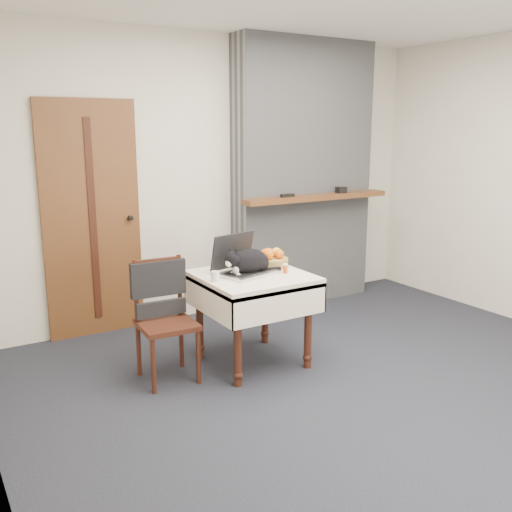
{
  "coord_description": "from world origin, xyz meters",
  "views": [
    {
      "loc": [
        -2.49,
        -2.81,
        1.78
      ],
      "look_at": [
        -0.38,
        0.66,
        0.85
      ],
      "focal_mm": 40.0,
      "sensor_mm": 36.0,
      "label": 1
    }
  ],
  "objects_px": {
    "laptop": "(241,264)",
    "cream_jar": "(215,276)",
    "fruit_basket": "(272,260)",
    "door": "(92,220)",
    "pill_bottle": "(285,268)",
    "side_table": "(253,289)",
    "cat": "(250,262)",
    "chair": "(162,302)"
  },
  "relations": [
    {
      "from": "laptop",
      "to": "cream_jar",
      "type": "distance_m",
      "value": 0.29
    },
    {
      "from": "fruit_basket",
      "to": "door",
      "type": "bearing_deg",
      "value": 133.21
    },
    {
      "from": "pill_bottle",
      "to": "fruit_basket",
      "type": "distance_m",
      "value": 0.22
    },
    {
      "from": "laptop",
      "to": "fruit_basket",
      "type": "height_order",
      "value": "laptop"
    },
    {
      "from": "door",
      "to": "side_table",
      "type": "relative_size",
      "value": 2.56
    },
    {
      "from": "door",
      "to": "cat",
      "type": "distance_m",
      "value": 1.5
    },
    {
      "from": "door",
      "to": "fruit_basket",
      "type": "distance_m",
      "value": 1.59
    },
    {
      "from": "pill_bottle",
      "to": "cream_jar",
      "type": "bearing_deg",
      "value": 173.22
    },
    {
      "from": "cat",
      "to": "cream_jar",
      "type": "distance_m",
      "value": 0.32
    },
    {
      "from": "side_table",
      "to": "cat",
      "type": "bearing_deg",
      "value": 142.75
    },
    {
      "from": "door",
      "to": "cat",
      "type": "relative_size",
      "value": 4.32
    },
    {
      "from": "side_table",
      "to": "fruit_basket",
      "type": "height_order",
      "value": "fruit_basket"
    },
    {
      "from": "pill_bottle",
      "to": "fruit_basket",
      "type": "bearing_deg",
      "value": 84.07
    },
    {
      "from": "fruit_basket",
      "to": "chair",
      "type": "distance_m",
      "value": 0.94
    },
    {
      "from": "door",
      "to": "chair",
      "type": "relative_size",
      "value": 2.31
    },
    {
      "from": "laptop",
      "to": "cat",
      "type": "relative_size",
      "value": 1.01
    },
    {
      "from": "door",
      "to": "pill_bottle",
      "type": "xyz_separation_m",
      "value": [
        1.05,
        -1.36,
        -0.26
      ]
    },
    {
      "from": "laptop",
      "to": "pill_bottle",
      "type": "bearing_deg",
      "value": -44.17
    },
    {
      "from": "door",
      "to": "cream_jar",
      "type": "bearing_deg",
      "value": -69.05
    },
    {
      "from": "side_table",
      "to": "fruit_basket",
      "type": "xyz_separation_m",
      "value": [
        0.25,
        0.12,
        0.17
      ]
    },
    {
      "from": "door",
      "to": "side_table",
      "type": "xyz_separation_m",
      "value": [
        0.82,
        -1.27,
        -0.41
      ]
    },
    {
      "from": "laptop",
      "to": "chair",
      "type": "distance_m",
      "value": 0.65
    },
    {
      "from": "door",
      "to": "pill_bottle",
      "type": "height_order",
      "value": "door"
    },
    {
      "from": "cat",
      "to": "fruit_basket",
      "type": "bearing_deg",
      "value": 12.93
    },
    {
      "from": "door",
      "to": "cream_jar",
      "type": "xyz_separation_m",
      "value": [
        0.5,
        -1.3,
        -0.26
      ]
    },
    {
      "from": "chair",
      "to": "laptop",
      "type": "bearing_deg",
      "value": -4.14
    },
    {
      "from": "laptop",
      "to": "cream_jar",
      "type": "relative_size",
      "value": 6.49
    },
    {
      "from": "cat",
      "to": "chair",
      "type": "bearing_deg",
      "value": 159.72
    },
    {
      "from": "cream_jar",
      "to": "fruit_basket",
      "type": "distance_m",
      "value": 0.6
    },
    {
      "from": "chair",
      "to": "fruit_basket",
      "type": "bearing_deg",
      "value": 1.64
    },
    {
      "from": "pill_bottle",
      "to": "chair",
      "type": "distance_m",
      "value": 0.94
    },
    {
      "from": "cat",
      "to": "pill_bottle",
      "type": "xyz_separation_m",
      "value": [
        0.24,
        -0.11,
        -0.06
      ]
    },
    {
      "from": "laptop",
      "to": "cat",
      "type": "height_order",
      "value": "laptop"
    },
    {
      "from": "chair",
      "to": "cat",
      "type": "bearing_deg",
      "value": -8.28
    },
    {
      "from": "laptop",
      "to": "chair",
      "type": "height_order",
      "value": "laptop"
    },
    {
      "from": "cream_jar",
      "to": "side_table",
      "type": "bearing_deg",
      "value": 5.58
    },
    {
      "from": "side_table",
      "to": "chair",
      "type": "distance_m",
      "value": 0.68
    },
    {
      "from": "door",
      "to": "laptop",
      "type": "xyz_separation_m",
      "value": [
        0.77,
        -1.2,
        -0.23
      ]
    },
    {
      "from": "side_table",
      "to": "cat",
      "type": "distance_m",
      "value": 0.21
    },
    {
      "from": "pill_bottle",
      "to": "laptop",
      "type": "bearing_deg",
      "value": 150.07
    },
    {
      "from": "cat",
      "to": "chair",
      "type": "height_order",
      "value": "cat"
    },
    {
      "from": "side_table",
      "to": "cream_jar",
      "type": "xyz_separation_m",
      "value": [
        -0.33,
        -0.03,
        0.15
      ]
    }
  ]
}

